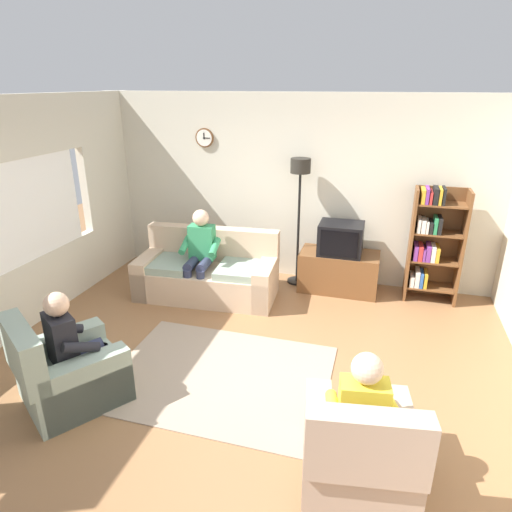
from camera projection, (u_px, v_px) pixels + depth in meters
The scene contains 14 objects.
ground_plane at pixel (245, 370), 4.71m from camera, with size 12.00×12.00×0.00m, color #8C603D.
back_wall_assembly at pixel (298, 189), 6.60m from camera, with size 6.20×0.17×2.70m.
left_wall_assembly at pixel (0, 225), 5.00m from camera, with size 0.12×5.80×2.70m.
couch at pixel (208, 274), 6.28m from camera, with size 1.96×1.01×0.90m.
tv_stand at pixel (339, 271), 6.44m from camera, with size 1.10×0.56×0.57m.
tv at pixel (341, 239), 6.24m from camera, with size 0.60×0.49×0.44m.
bookshelf at pixel (432, 242), 5.99m from camera, with size 0.68×0.36×1.58m.
floor_lamp at pixel (300, 187), 6.27m from camera, with size 0.28×0.28×1.85m.
armchair_near_window at pixel (68, 374), 4.17m from camera, with size 1.16×1.18×0.90m.
armchair_near_bookshelf at pixel (358, 451), 3.29m from camera, with size 0.93×0.99×0.90m.
area_rug at pixel (220, 376), 4.61m from camera, with size 2.20×1.70×0.01m, color gray.
person_on_couch at pixel (200, 250), 6.06m from camera, with size 0.53×0.56×1.24m.
person_in_left_armchair at pixel (73, 341), 4.11m from camera, with size 0.61×0.64×1.12m.
person_in_right_armchair at pixel (361, 408), 3.26m from camera, with size 0.56×0.58×1.12m.
Camera 1 is at (1.22, -3.77, 2.82)m, focal length 31.52 mm.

